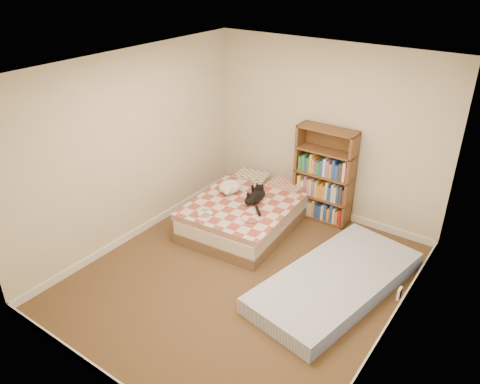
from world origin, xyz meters
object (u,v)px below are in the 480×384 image
Objects in this scene: floor_mattress at (336,281)px; black_cat at (257,196)px; bed at (248,212)px; white_dog at (230,187)px; bookshelf at (324,185)px.

black_cat is (-1.51, 0.59, 0.40)m from floor_mattress.
white_dog is (-0.32, 0.01, 0.30)m from bed.
black_cat is 1.75× the size of white_dog.
bookshelf is 1.35m from white_dog.
floor_mattress is 3.05× the size of black_cat.
bed is 1.16m from bookshelf.
black_cat is at bearing 19.54° from white_dog.
bookshelf is (0.75, 0.83, 0.31)m from bed.
floor_mattress is 5.33× the size of white_dog.
floor_mattress is at bearing -57.77° from bookshelf.
white_dog is (-0.45, -0.01, 0.01)m from black_cat.
bookshelf is at bearing 55.57° from white_dog.
floor_mattress is (1.64, -0.57, -0.12)m from bed.
bed is 4.52× the size of white_dog.
black_cat is at bearing 169.09° from floor_mattress.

